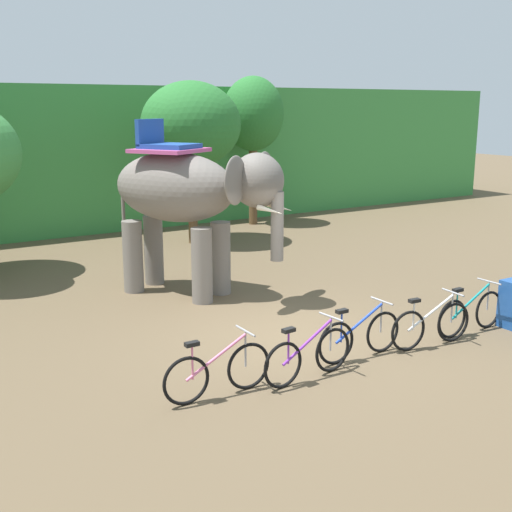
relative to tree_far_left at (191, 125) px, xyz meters
name	(u,v)px	position (x,y,z in m)	size (l,w,h in m)	color
ground_plane	(292,336)	(-2.13, -8.27, -3.50)	(80.00, 80.00, 0.00)	brown
foliage_hedge	(64,155)	(-2.13, 5.82, -1.15)	(36.00, 6.00, 4.70)	#3D8E42
tree_far_left	(191,125)	(0.00, 0.00, 0.00)	(2.92, 2.92, 4.77)	brown
tree_center	(253,115)	(3.21, 1.76, 0.23)	(2.09, 2.09, 5.04)	brown
elephant	(188,195)	(-2.52, -4.92, -1.30)	(3.23, 4.05, 3.78)	slate
bike_pink	(218,371)	(-4.47, -9.78, -3.12)	(1.71, 0.52, 0.92)	black
bike_purple	(308,356)	(-3.02, -9.98, -3.12)	(1.71, 0.52, 0.92)	black
bike_blue	(360,336)	(-1.79, -9.72, -3.12)	(1.71, 0.52, 0.92)	black
bike_white	(431,325)	(-0.40, -9.95, -3.12)	(1.71, 0.52, 0.92)	black
bike_teal	(471,313)	(0.72, -9.86, -3.12)	(1.71, 0.52, 0.92)	black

